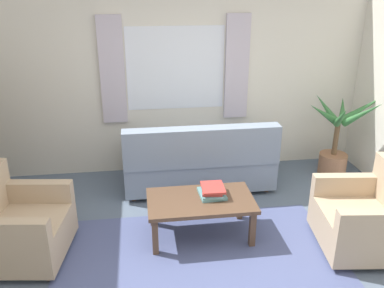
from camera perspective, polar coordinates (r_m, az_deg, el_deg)
ground_plane at (r=4.07m, az=1.16°, el=-16.40°), size 6.24×6.24×0.00m
wall_back at (r=5.58m, az=-2.38°, el=9.20°), size 5.32×0.12×2.60m
window_with_curtains at (r=5.46m, az=-2.32°, el=10.54°), size 1.98×0.07×1.40m
area_rug at (r=4.07m, az=1.16°, el=-16.33°), size 2.78×1.79×0.01m
couch at (r=5.21m, az=0.98°, el=-2.52°), size 1.90×0.82×0.92m
armchair_left at (r=4.29m, az=-23.61°, el=-10.50°), size 0.92×0.94×0.88m
armchair_right at (r=4.44m, az=23.58°, el=-9.42°), size 0.91×0.93×0.88m
coffee_table at (r=4.24m, az=1.22°, el=-8.44°), size 1.10×0.64×0.44m
book_stack_on_table at (r=4.27m, az=2.86°, el=-6.62°), size 0.28×0.34×0.10m
potted_plant at (r=5.89m, az=19.81°, el=0.27°), size 1.09×1.01×1.22m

